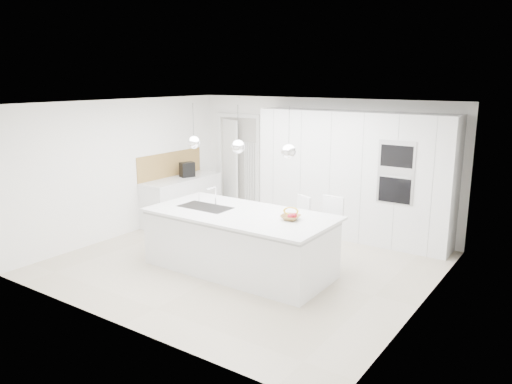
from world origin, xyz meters
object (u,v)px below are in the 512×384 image
Objects in this scene: island_base at (239,243)px; bar_stool_right at (328,234)px; fruit_bowl at (291,217)px; espresso_machine at (187,170)px; bar_stool_left at (299,229)px.

bar_stool_right is (1.07, 0.84, 0.12)m from island_base.
espresso_machine is (-3.34, 1.52, 0.12)m from fruit_bowl.
island_base is 2.75× the size of bar_stool_left.
espresso_machine is (-2.53, 1.66, 0.62)m from island_base.
fruit_bowl is (0.81, 0.15, 0.50)m from island_base.
bar_stool_right reaches higher than fruit_bowl.
fruit_bowl reaches higher than island_base.
espresso_machine reaches higher than fruit_bowl.
bar_stool_left is at bearing 7.61° from espresso_machine.
island_base is 10.12× the size of fruit_bowl.
bar_stool_right is at bearing 69.13° from fruit_bowl.
bar_stool_right is (0.26, 0.69, -0.38)m from fruit_bowl.
fruit_bowl is 0.92× the size of espresso_machine.
fruit_bowl is 0.25× the size of bar_stool_right.
fruit_bowl is 0.27× the size of bar_stool_left.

